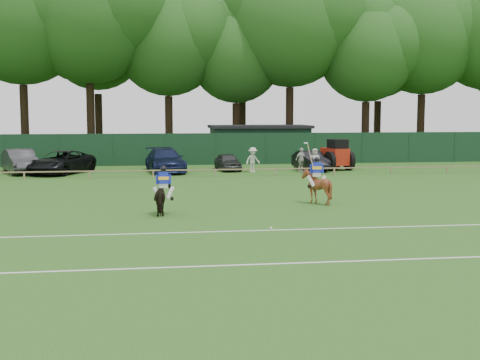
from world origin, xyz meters
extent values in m
plane|color=#1E4C14|center=(0.00, 0.00, 0.00)|extent=(160.00, 160.00, 0.00)
imported|color=black|center=(-2.67, 3.07, 0.71)|extent=(0.79, 1.68, 1.41)
imported|color=maroon|center=(4.38, 5.22, 0.80)|extent=(1.49, 1.63, 1.59)
imported|color=#303032|center=(-11.97, 21.96, 0.83)|extent=(3.48, 5.32, 1.66)
imported|color=black|center=(-9.16, 21.32, 0.78)|extent=(4.66, 6.15, 1.55)
imported|color=#131B3D|center=(-2.14, 21.55, 0.82)|extent=(3.02, 5.88, 1.63)
imported|color=#323335|center=(2.32, 22.06, 0.62)|extent=(1.82, 3.75, 1.23)
imported|color=black|center=(8.19, 21.19, 0.70)|extent=(1.98, 4.37, 1.39)
imported|color=beige|center=(3.88, 20.45, 0.86)|extent=(1.28, 1.05, 1.73)
imported|color=beige|center=(7.24, 20.17, 0.85)|extent=(1.07, 0.86, 1.70)
imported|color=beige|center=(8.19, 19.98, 0.83)|extent=(0.82, 0.55, 1.65)
cube|color=silver|center=(-2.67, 3.07, 1.21)|extent=(0.37, 0.27, 0.18)
cube|color=#1827B2|center=(-2.67, 3.07, 1.53)|extent=(0.41, 0.31, 0.51)
cube|color=yellow|center=(-2.67, 3.07, 1.51)|extent=(0.44, 0.30, 0.18)
sphere|color=black|center=(-2.67, 3.07, 1.90)|extent=(0.25, 0.25, 0.25)
cylinder|color=silver|center=(-2.41, 3.02, 0.91)|extent=(0.42, 0.34, 0.59)
cylinder|color=silver|center=(-2.93, 3.01, 0.91)|extent=(0.42, 0.33, 0.59)
cube|color=silver|center=(4.38, 5.22, 1.36)|extent=(0.40, 0.31, 0.18)
cube|color=#1827B2|center=(4.38, 5.22, 1.68)|extent=(0.44, 0.36, 0.51)
cube|color=yellow|center=(4.38, 5.22, 1.66)|extent=(0.47, 0.35, 0.18)
sphere|color=black|center=(4.38, 5.22, 2.05)|extent=(0.25, 0.25, 0.25)
cylinder|color=silver|center=(4.63, 5.13, 1.06)|extent=(0.42, 0.32, 0.59)
cylinder|color=silver|center=(4.12, 5.21, 1.06)|extent=(0.41, 0.38, 0.59)
cylinder|color=tan|center=(4.09, 5.32, 2.23)|extent=(0.19, 0.61, 1.17)
sphere|color=silver|center=(1.09, -0.81, 0.04)|extent=(0.09, 0.09, 0.09)
cube|color=silver|center=(0.00, -6.00, 0.01)|extent=(60.00, 0.10, 0.01)
cube|color=silver|center=(0.00, -1.00, 0.01)|extent=(60.00, 0.10, 0.01)
cube|color=#997F5B|center=(0.00, 18.00, 0.45)|extent=(62.00, 0.08, 0.08)
cube|color=#14351E|center=(0.00, 27.00, 1.25)|extent=(92.00, 0.04, 2.50)
cube|color=#14331E|center=(6.00, 30.00, 1.40)|extent=(8.00, 4.00, 2.80)
cube|color=black|center=(6.00, 30.00, 2.92)|extent=(8.40, 4.40, 0.24)
cube|color=#AC210F|center=(10.07, 21.50, 0.97)|extent=(1.68, 2.44, 1.20)
cube|color=black|center=(10.15, 21.14, 1.81)|extent=(1.36, 1.43, 0.83)
cylinder|color=black|center=(9.45, 20.69, 0.69)|extent=(0.59, 1.42, 1.39)
cylinder|color=black|center=(10.98, 21.05, 0.69)|extent=(0.59, 1.42, 1.39)
cylinder|color=black|center=(9.18, 22.24, 0.37)|extent=(0.44, 0.78, 0.74)
cylinder|color=black|center=(10.53, 22.56, 0.37)|extent=(0.44, 0.78, 0.74)
camera|label=1|loc=(-3.24, -23.33, 4.31)|focal=48.00mm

